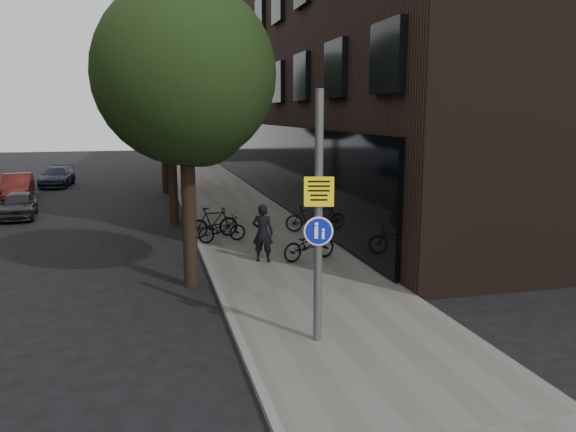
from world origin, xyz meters
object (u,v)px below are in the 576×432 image
object	(u,v)px
pedestrian	(263,233)
parked_car_near	(19,205)
signpost	(318,218)
parked_bike_facade_near	(309,245)

from	to	relation	value
pedestrian	parked_car_near	xyz separation A→B (m)	(-8.47, 9.88, -0.40)
signpost	pedestrian	bearing A→B (deg)	102.70
pedestrian	parked_bike_facade_near	size ratio (longest dim) A/B	0.97
pedestrian	parked_car_near	bearing A→B (deg)	-26.33
pedestrian	parked_car_near	size ratio (longest dim) A/B	0.51
signpost	parked_car_near	xyz separation A→B (m)	(-8.31, 15.76, -1.92)
parked_car_near	signpost	bearing A→B (deg)	-67.68
signpost	parked_bike_facade_near	distance (m)	6.22
signpost	parked_car_near	distance (m)	17.92
signpost	pedestrian	world-z (taller)	signpost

